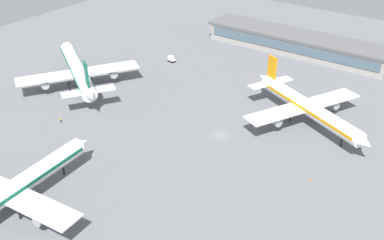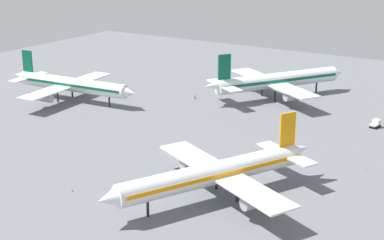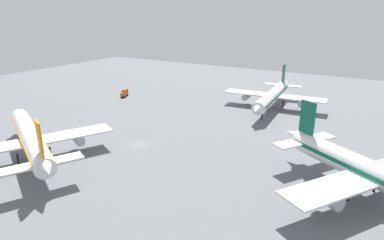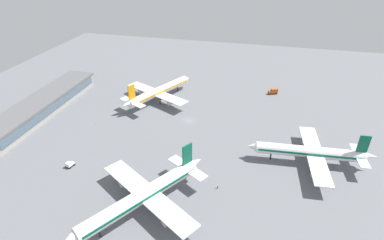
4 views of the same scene
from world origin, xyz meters
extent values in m
plane|color=slate|center=(0.00, 0.00, 0.00)|extent=(288.00, 288.00, 0.00)
cylinder|color=white|center=(-18.73, -21.81, 5.78)|extent=(41.44, 23.66, 4.82)
cone|color=white|center=(-39.68, -11.50, 5.78)|extent=(6.34, 6.23, 4.58)
cone|color=white|center=(2.23, -32.11, 6.51)|extent=(7.11, 6.12, 3.86)
cube|color=orange|center=(-18.73, -21.81, 6.14)|extent=(39.91, 22.97, 0.87)
cube|color=white|center=(-16.76, -22.78, 5.30)|extent=(24.66, 40.44, 0.43)
cylinder|color=#A5A8AD|center=(-11.62, -12.32, 3.61)|extent=(6.28, 4.89, 2.65)
cube|color=white|center=(-1.04, -30.51, 6.26)|extent=(10.87, 16.67, 0.35)
cube|color=orange|center=(-1.04, -30.51, 12.05)|extent=(4.00, 2.32, 7.71)
cylinder|color=black|center=(-32.49, -15.04, 1.69)|extent=(0.58, 0.58, 3.37)
cylinder|color=black|center=(-17.28, -26.82, 1.69)|extent=(0.58, 0.58, 3.37)
cylinder|color=black|center=(-13.88, -19.90, 1.69)|extent=(0.58, 0.58, 3.37)
cylinder|color=white|center=(21.94, 56.40, 5.60)|extent=(7.94, 42.66, 4.67)
cone|color=white|center=(23.69, 33.85, 5.60)|extent=(4.78, 5.00, 4.43)
cone|color=white|center=(20.18, 78.94, 6.30)|extent=(4.17, 6.11, 3.73)
cube|color=#0C593F|center=(21.94, 56.40, 5.95)|extent=(7.91, 40.98, 0.84)
cube|color=white|center=(21.77, 58.51, 5.13)|extent=(40.71, 9.89, 0.42)
cylinder|color=#A5A8AD|center=(33.02, 59.39, 3.50)|extent=(2.99, 5.70, 2.57)
cylinder|color=#A5A8AD|center=(10.52, 57.64, 3.50)|extent=(2.99, 5.70, 2.57)
cube|color=white|center=(20.46, 75.43, 6.07)|extent=(16.37, 5.04, 0.34)
cube|color=#0C593F|center=(20.46, 75.43, 11.67)|extent=(0.82, 4.10, 7.47)
cylinder|color=black|center=(23.09, 41.59, 1.63)|extent=(0.56, 0.56, 3.27)
cylinder|color=black|center=(25.40, 60.07, 1.63)|extent=(0.56, 0.56, 3.27)
cylinder|color=black|center=(17.95, 59.49, 1.63)|extent=(0.56, 0.56, 3.27)
cylinder|color=white|center=(62.29, 0.04, 6.12)|extent=(41.85, 29.11, 5.10)
cone|color=white|center=(41.44, 13.26, 6.88)|extent=(7.56, 6.85, 4.08)
cube|color=#0C593F|center=(62.29, 0.04, 6.50)|extent=(40.34, 28.20, 0.92)
cube|color=white|center=(60.33, 1.28, 5.61)|extent=(29.83, 41.14, 0.46)
cylinder|color=#A5A8AD|center=(53.73, -9.13, 3.82)|extent=(6.59, 5.59, 2.80)
cube|color=white|center=(44.68, 11.20, 6.62)|extent=(12.93, 17.09, 0.37)
cube|color=#0C593F|center=(44.68, 11.20, 12.74)|extent=(4.05, 2.85, 8.15)
cylinder|color=black|center=(61.34, 5.47, 1.78)|extent=(0.61, 0.61, 3.57)
cylinder|color=black|center=(56.98, -1.42, 1.78)|extent=(0.61, 0.61, 3.57)
cube|color=black|center=(-42.81, 41.28, 0.55)|extent=(3.96, 5.90, 0.30)
cube|color=#BF4C19|center=(-42.06, 39.54, 1.50)|extent=(2.46, 2.40, 1.60)
cube|color=#3F596B|center=(-41.74, 38.79, 1.82)|extent=(1.50, 0.70, 0.90)
cube|color=#BF4C19|center=(-43.17, 42.11, 2.00)|extent=(3.25, 4.24, 2.60)
cylinder|color=black|center=(-41.17, 39.86, 0.40)|extent=(0.59, 0.85, 0.80)
cylinder|color=black|center=(-42.91, 39.11, 0.40)|extent=(0.59, 0.85, 0.80)
cylinder|color=black|center=(-42.71, 43.46, 0.40)|extent=(0.59, 0.85, 0.80)
cylinder|color=black|center=(-44.46, 42.71, 0.40)|extent=(0.59, 0.85, 0.80)
cylinder|color=#1E2338|center=(45.76, 23.06, 0.42)|extent=(0.42, 0.42, 0.85)
cylinder|color=yellow|center=(45.76, 23.06, 1.15)|extent=(0.49, 0.49, 0.60)
sphere|color=tan|center=(45.76, 23.06, 1.56)|extent=(0.22, 0.22, 0.22)
cylinder|color=yellow|center=(45.85, 22.84, 1.15)|extent=(0.10, 0.10, 0.54)
cylinder|color=yellow|center=(45.67, 23.28, 1.15)|extent=(0.10, 0.10, 0.54)
cone|color=#EA590C|center=(-32.00, 5.75, 0.30)|extent=(0.44, 0.44, 0.60)
camera|label=1|loc=(-64.69, 105.46, 75.50)|focal=44.18mm
camera|label=2|loc=(-115.46, -77.93, 53.11)|focal=54.36mm
camera|label=3|loc=(59.69, -69.31, 37.55)|focal=30.74mm
camera|label=4|loc=(131.35, 34.44, 79.37)|focal=28.72mm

